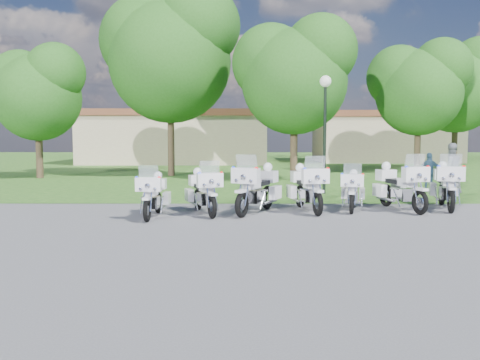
{
  "coord_description": "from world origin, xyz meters",
  "views": [
    {
      "loc": [
        -0.8,
        -14.51,
        2.32
      ],
      "look_at": [
        -0.86,
        1.2,
        0.95
      ],
      "focal_mm": 40.0,
      "sensor_mm": 36.0,
      "label": 1
    }
  ],
  "objects_px": {
    "motorcycle_0": "(154,195)",
    "bystander_c": "(429,172)",
    "motorcycle_4": "(353,190)",
    "lamp_post": "(325,106)",
    "motorcycle_6": "(446,185)",
    "motorcycle_5": "(400,186)",
    "motorcycle_3": "(307,187)",
    "bystander_b": "(450,168)",
    "motorcycle_1": "(203,191)",
    "motorcycle_2": "(257,188)"
  },
  "relations": [
    {
      "from": "motorcycle_6",
      "to": "lamp_post",
      "type": "distance_m",
      "value": 5.76
    },
    {
      "from": "motorcycle_1",
      "to": "motorcycle_3",
      "type": "distance_m",
      "value": 3.12
    },
    {
      "from": "motorcycle_1",
      "to": "motorcycle_6",
      "type": "relative_size",
      "value": 0.89
    },
    {
      "from": "bystander_c",
      "to": "motorcycle_6",
      "type": "bearing_deg",
      "value": 84.87
    },
    {
      "from": "motorcycle_1",
      "to": "motorcycle_4",
      "type": "relative_size",
      "value": 1.06
    },
    {
      "from": "motorcycle_0",
      "to": "motorcycle_3",
      "type": "xyz_separation_m",
      "value": [
        4.41,
        1.15,
        0.09
      ]
    },
    {
      "from": "motorcycle_0",
      "to": "lamp_post",
      "type": "xyz_separation_m",
      "value": [
        5.63,
        5.74,
        2.76
      ]
    },
    {
      "from": "motorcycle_3",
      "to": "bystander_b",
      "type": "relative_size",
      "value": 1.29
    },
    {
      "from": "motorcycle_0",
      "to": "motorcycle_1",
      "type": "bearing_deg",
      "value": -154.18
    },
    {
      "from": "motorcycle_5",
      "to": "bystander_b",
      "type": "bearing_deg",
      "value": -141.35
    },
    {
      "from": "motorcycle_6",
      "to": "bystander_c",
      "type": "xyz_separation_m",
      "value": [
        1.14,
        4.72,
        0.05
      ]
    },
    {
      "from": "motorcycle_0",
      "to": "motorcycle_4",
      "type": "xyz_separation_m",
      "value": [
        5.83,
        1.38,
        -0.01
      ]
    },
    {
      "from": "motorcycle_3",
      "to": "motorcycle_1",
      "type": "bearing_deg",
      "value": 0.17
    },
    {
      "from": "motorcycle_2",
      "to": "motorcycle_3",
      "type": "distance_m",
      "value": 1.54
    },
    {
      "from": "motorcycle_1",
      "to": "motorcycle_5",
      "type": "bearing_deg",
      "value": 169.71
    },
    {
      "from": "motorcycle_0",
      "to": "bystander_b",
      "type": "xyz_separation_m",
      "value": [
        10.57,
        5.97,
        0.35
      ]
    },
    {
      "from": "motorcycle_6",
      "to": "motorcycle_2",
      "type": "bearing_deg",
      "value": 21.25
    },
    {
      "from": "motorcycle_0",
      "to": "motorcycle_2",
      "type": "bearing_deg",
      "value": -162.72
    },
    {
      "from": "motorcycle_3",
      "to": "bystander_b",
      "type": "distance_m",
      "value": 7.82
    },
    {
      "from": "motorcycle_5",
      "to": "bystander_c",
      "type": "relative_size",
      "value": 1.63
    },
    {
      "from": "motorcycle_3",
      "to": "motorcycle_4",
      "type": "bearing_deg",
      "value": 179.3
    },
    {
      "from": "motorcycle_5",
      "to": "motorcycle_6",
      "type": "bearing_deg",
      "value": 176.14
    },
    {
      "from": "motorcycle_3",
      "to": "motorcycle_4",
      "type": "height_order",
      "value": "motorcycle_3"
    },
    {
      "from": "motorcycle_3",
      "to": "bystander_c",
      "type": "xyz_separation_m",
      "value": [
        5.51,
        5.3,
        0.07
      ]
    },
    {
      "from": "motorcycle_1",
      "to": "motorcycle_5",
      "type": "height_order",
      "value": "motorcycle_5"
    },
    {
      "from": "motorcycle_0",
      "to": "bystander_b",
      "type": "relative_size",
      "value": 1.14
    },
    {
      "from": "motorcycle_2",
      "to": "lamp_post",
      "type": "bearing_deg",
      "value": -94.09
    },
    {
      "from": "motorcycle_2",
      "to": "bystander_c",
      "type": "xyz_separation_m",
      "value": [
        7.01,
        5.63,
        0.05
      ]
    },
    {
      "from": "motorcycle_2",
      "to": "lamp_post",
      "type": "xyz_separation_m",
      "value": [
        2.72,
        4.92,
        2.65
      ]
    },
    {
      "from": "motorcycle_4",
      "to": "motorcycle_5",
      "type": "relative_size",
      "value": 0.84
    },
    {
      "from": "motorcycle_4",
      "to": "lamp_post",
      "type": "distance_m",
      "value": 5.17
    },
    {
      "from": "motorcycle_0",
      "to": "motorcycle_4",
      "type": "distance_m",
      "value": 6.0
    },
    {
      "from": "bystander_c",
      "to": "motorcycle_4",
      "type": "bearing_deg",
      "value": 59.48
    },
    {
      "from": "motorcycle_3",
      "to": "motorcycle_6",
      "type": "relative_size",
      "value": 0.98
    },
    {
      "from": "motorcycle_0",
      "to": "lamp_post",
      "type": "relative_size",
      "value": 0.49
    },
    {
      "from": "bystander_c",
      "to": "bystander_b",
      "type": "bearing_deg",
      "value": 151.78
    },
    {
      "from": "motorcycle_0",
      "to": "bystander_c",
      "type": "height_order",
      "value": "bystander_c"
    },
    {
      "from": "bystander_b",
      "to": "bystander_c",
      "type": "height_order",
      "value": "bystander_b"
    },
    {
      "from": "motorcycle_5",
      "to": "bystander_b",
      "type": "distance_m",
      "value": 5.63
    },
    {
      "from": "lamp_post",
      "to": "bystander_b",
      "type": "height_order",
      "value": "lamp_post"
    },
    {
      "from": "motorcycle_6",
      "to": "motorcycle_0",
      "type": "bearing_deg",
      "value": 23.59
    },
    {
      "from": "motorcycle_1",
      "to": "motorcycle_4",
      "type": "bearing_deg",
      "value": 171.74
    },
    {
      "from": "motorcycle_1",
      "to": "bystander_c",
      "type": "distance_m",
      "value": 10.38
    },
    {
      "from": "motorcycle_4",
      "to": "bystander_c",
      "type": "xyz_separation_m",
      "value": [
        4.09,
        5.06,
        0.17
      ]
    },
    {
      "from": "motorcycle_2",
      "to": "bystander_b",
      "type": "xyz_separation_m",
      "value": [
        7.66,
        5.15,
        0.24
      ]
    },
    {
      "from": "motorcycle_4",
      "to": "bystander_c",
      "type": "height_order",
      "value": "bystander_c"
    },
    {
      "from": "motorcycle_4",
      "to": "motorcycle_6",
      "type": "relative_size",
      "value": 0.84
    },
    {
      "from": "motorcycle_0",
      "to": "motorcycle_6",
      "type": "relative_size",
      "value": 0.87
    },
    {
      "from": "bystander_c",
      "to": "motorcycle_5",
      "type": "bearing_deg",
      "value": 70.54
    },
    {
      "from": "motorcycle_1",
      "to": "motorcycle_2",
      "type": "bearing_deg",
      "value": 169.68
    }
  ]
}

